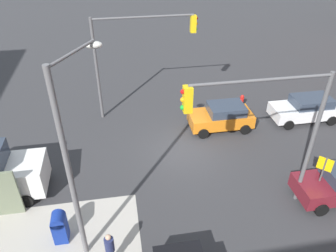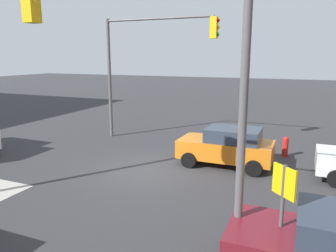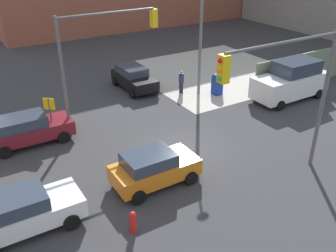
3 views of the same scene
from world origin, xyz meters
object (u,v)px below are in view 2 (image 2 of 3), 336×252
(traffic_signal_nw_corner, at_px, (145,50))
(traffic_signal_se_corner, at_px, (148,53))
(fire_hydrant, at_px, (285,146))
(sedan_orange, at_px, (227,146))

(traffic_signal_nw_corner, relative_size, traffic_signal_se_corner, 1.00)
(fire_hydrant, bearing_deg, sedan_orange, 46.18)
(traffic_signal_se_corner, distance_m, sedan_orange, 6.73)
(traffic_signal_se_corner, distance_m, fire_hydrant, 8.23)
(traffic_signal_nw_corner, xyz_separation_m, traffic_signal_se_corner, (4.35, -9.00, 0.03))
(traffic_signal_nw_corner, xyz_separation_m, fire_hydrant, (-2.73, -8.70, -4.16))
(sedan_orange, bearing_deg, traffic_signal_se_corner, -27.74)
(traffic_signal_nw_corner, relative_size, sedan_orange, 1.69)
(traffic_signal_nw_corner, bearing_deg, traffic_signal_se_corner, -64.21)
(traffic_signal_nw_corner, height_order, sedan_orange, traffic_signal_nw_corner)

